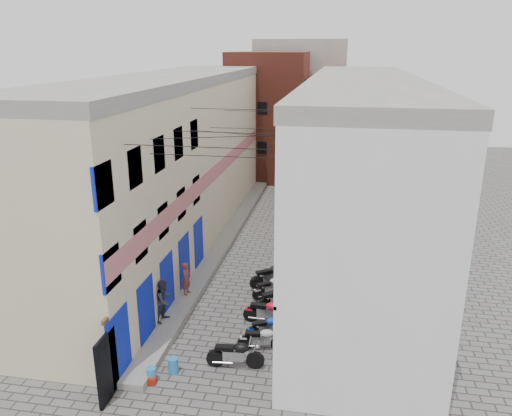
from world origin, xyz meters
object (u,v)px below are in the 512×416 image
Objects in this scene: motorcycle_a at (235,353)px; water_jug_near at (152,374)px; motorcycle_f at (271,286)px; motorcycle_g at (271,274)px; motorcycle_d at (267,310)px; red_crate at (151,380)px; motorcycle_b at (262,338)px; water_jug_far at (173,365)px; motorcycle_c at (267,326)px; person_b at (164,300)px; person_a at (187,278)px; motorcycle_e at (279,296)px.

motorcycle_a is 4.07× the size of water_jug_near.
motorcycle_g is (-0.18, 1.00, 0.07)m from motorcycle_f.
motorcycle_d reaches higher than motorcycle_f.
motorcycle_a is at bearing 27.53° from red_crate.
motorcycle_b reaches higher than water_jug_far.
motorcycle_c is at bearing 45.05° from red_crate.
person_b is (-3.72, -3.03, 0.56)m from motorcycle_f.
red_crate is (-3.30, -3.31, -0.37)m from motorcycle_c.
motorcycle_f reaches higher than water_jug_far.
motorcycle_d is 1.36× the size of person_a.
motorcycle_f is at bearing -172.53° from motorcycle_d.
motorcycle_g is at bearing 69.20° from water_jug_near.
motorcycle_b is at bearing -30.72° from motorcycle_g.
motorcycle_e is 1.29× the size of person_b.
motorcycle_d is (0.63, 2.99, -0.01)m from motorcycle_a.
motorcycle_c is at bearing -28.72° from motorcycle_g.
person_a reaches higher than motorcycle_d.
person_b is at bearing -116.28° from motorcycle_c.
motorcycle_d is 5.35m from red_crate.
water_jug_far is at bearing -77.04° from motorcycle_a.
person_b is at bearing 102.18° from red_crate.
person_b is 4.63× the size of red_crate.
motorcycle_b is 0.94× the size of motorcycle_f.
motorcycle_e is 1.06× the size of motorcycle_g.
motorcycle_g is at bearing 160.38° from motorcycle_e.
motorcycle_b is at bearing -124.55° from person_a.
motorcycle_e is 1.19m from motorcycle_f.
motorcycle_d is at bearing -29.33° from motorcycle_g.
motorcycle_b is at bearing 34.08° from water_jug_far.
motorcycle_b is 1.02× the size of person_b.
motorcycle_g is 7.18m from water_jug_far.
motorcycle_a is at bearing -45.75° from motorcycle_c.
motorcycle_e reaches higher than red_crate.
motorcycle_e is 2.18m from motorcycle_g.
water_jug_near is at bearing -56.43° from motorcycle_g.
motorcycle_g is at bearing 71.69° from water_jug_far.
motorcycle_e reaches higher than motorcycle_f.
motorcycle_c is at bearing -32.92° from motorcycle_f.
person_a is (-3.79, 3.19, 0.47)m from motorcycle_b.
person_a reaches higher than red_crate.
motorcycle_g is (-0.51, 4.17, 0.11)m from motorcycle_c.
red_crate is (0.74, -3.45, -0.98)m from person_b.
motorcycle_g is at bearing 151.04° from motorcycle_f.
water_jug_far is at bearing 51.00° from red_crate.
motorcycle_d is 0.95× the size of motorcycle_g.
motorcycle_a is 5.19m from motorcycle_f.
motorcycle_b is 1.20× the size of person_a.
motorcycle_c is at bearing 153.52° from motorcycle_a.
motorcycle_f is 4.83m from person_b.
water_jug_far reaches higher than red_crate.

